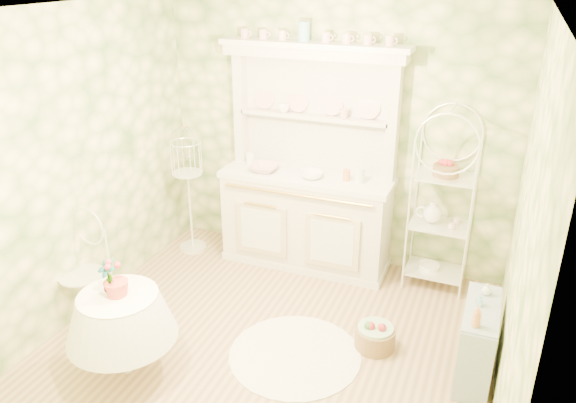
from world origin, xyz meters
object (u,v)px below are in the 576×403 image
at_px(round_table, 124,340).
at_px(cafe_chair, 83,280).
at_px(side_shelf, 478,341).
at_px(bakers_rack, 442,200).
at_px(kitchen_dresser, 307,161).
at_px(birdcage_stand, 189,186).
at_px(floor_basket, 375,337).

distance_m(round_table, cafe_chair, 0.91).
bearing_deg(side_shelf, bakers_rack, 104.99).
bearing_deg(cafe_chair, bakers_rack, 39.01).
relative_size(kitchen_dresser, round_table, 3.76).
bearing_deg(side_shelf, kitchen_dresser, 140.61).
height_order(side_shelf, birdcage_stand, birdcage_stand).
distance_m(birdcage_stand, floor_basket, 2.60).
relative_size(side_shelf, birdcage_stand, 0.49).
xyz_separation_m(bakers_rack, side_shelf, (0.49, -1.25, -0.60)).
relative_size(kitchen_dresser, bakers_rack, 1.26).
distance_m(bakers_rack, birdcage_stand, 2.64).
height_order(round_table, birdcage_stand, birdcage_stand).
relative_size(side_shelf, round_table, 1.20).
xyz_separation_m(kitchen_dresser, round_table, (-0.70, -2.18, -0.84)).
bearing_deg(side_shelf, birdcage_stand, 155.71).
bearing_deg(kitchen_dresser, round_table, -107.91).
xyz_separation_m(side_shelf, birdcage_stand, (-3.12, 1.00, 0.44)).
bearing_deg(birdcage_stand, bakers_rack, 5.32).
distance_m(bakers_rack, cafe_chair, 3.37).
distance_m(kitchen_dresser, birdcage_stand, 1.35).
distance_m(kitchen_dresser, bakers_rack, 1.37).
relative_size(bakers_rack, birdcage_stand, 1.21).
bearing_deg(side_shelf, cafe_chair, -177.60).
bearing_deg(kitchen_dresser, side_shelf, -32.96).
bearing_deg(bakers_rack, side_shelf, -67.03).
height_order(side_shelf, floor_basket, side_shelf).
distance_m(side_shelf, floor_basket, 0.83).
xyz_separation_m(kitchen_dresser, side_shelf, (1.83, -1.19, -0.83)).
height_order(kitchen_dresser, cafe_chair, kitchen_dresser).
distance_m(kitchen_dresser, side_shelf, 2.34).
relative_size(side_shelf, cafe_chair, 0.91).
bearing_deg(birdcage_stand, round_table, -73.78).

